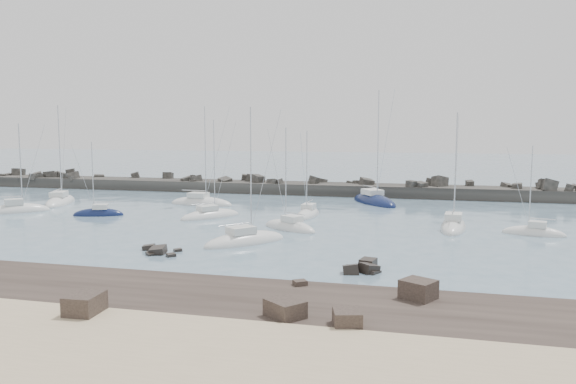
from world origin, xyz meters
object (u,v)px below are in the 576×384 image
object	(u,v)px
sailboat_1	(60,203)
sailboat_4	(201,204)
sailboat_8	(374,202)
sailboat_2	(98,214)
sailboat_10	(453,228)
sailboat_5	(290,228)
sailboat_9	(534,234)
sailboat_3	(210,216)
sailboat_0	(18,211)
sailboat_7	(245,242)
sailboat_6	(308,215)

from	to	relation	value
sailboat_1	sailboat_4	bearing A→B (deg)	11.00
sailboat_1	sailboat_8	xyz separation A→B (m)	(44.30, 11.81, 0.00)
sailboat_2	sailboat_10	bearing A→B (deg)	1.29
sailboat_8	sailboat_5	bearing A→B (deg)	-106.04
sailboat_5	sailboat_9	size ratio (longest dim) A/B	1.19
sailboat_1	sailboat_2	size ratio (longest dim) A/B	1.53
sailboat_3	sailboat_4	distance (m)	11.93
sailboat_2	sailboat_4	bearing A→B (deg)	55.30
sailboat_0	sailboat_8	xyz separation A→B (m)	(44.34, 20.53, -0.01)
sailboat_7	sailboat_10	bearing A→B (deg)	32.87
sailboat_6	sailboat_7	bearing A→B (deg)	-97.56
sailboat_1	sailboat_4	distance (m)	20.77
sailboat_2	sailboat_4	distance (m)	15.17
sailboat_1	sailboat_8	size ratio (longest dim) A/B	0.87
sailboat_5	sailboat_6	distance (m)	9.42
sailboat_4	sailboat_7	size ratio (longest dim) A/B	1.08
sailboat_1	sailboat_9	size ratio (longest dim) A/B	1.53
sailboat_3	sailboat_6	size ratio (longest dim) A/B	1.12
sailboat_2	sailboat_6	xyz separation A→B (m)	(25.72, 5.99, 0.00)
sailboat_4	sailboat_5	bearing A→B (deg)	-42.92
sailboat_1	sailboat_9	distance (m)	63.34
sailboat_6	sailboat_8	distance (m)	15.86
sailboat_0	sailboat_10	xyz separation A→B (m)	(54.81, 1.19, -0.00)
sailboat_4	sailboat_6	bearing A→B (deg)	-20.76
sailboat_5	sailboat_6	xyz separation A→B (m)	(-0.01, 9.42, 0.00)
sailboat_2	sailboat_4	world-z (taller)	sailboat_4
sailboat_6	sailboat_9	world-z (taller)	sailboat_6
sailboat_5	sailboat_1	bearing A→B (deg)	162.34
sailboat_3	sailboat_4	bearing A→B (deg)	118.26
sailboat_9	sailboat_1	bearing A→B (deg)	171.89
sailboat_2	sailboat_3	size ratio (longest dim) A/B	0.78
sailboat_0	sailboat_4	bearing A→B (deg)	31.85
sailboat_0	sailboat_7	distance (m)	37.00
sailboat_4	sailboat_5	xyz separation A→B (m)	(17.09, -15.89, -0.00)
sailboat_9	sailboat_2	bearing A→B (deg)	179.51
sailboat_5	sailboat_10	world-z (taller)	sailboat_10
sailboat_1	sailboat_8	world-z (taller)	sailboat_8
sailboat_0	sailboat_2	bearing A→B (deg)	1.07
sailboat_7	sailboat_4	bearing A→B (deg)	121.34
sailboat_4	sailboat_5	world-z (taller)	sailboat_4
sailboat_1	sailboat_6	distance (m)	37.56
sailboat_9	sailboat_0	bearing A→B (deg)	179.81
sailboat_6	sailboat_7	size ratio (longest dim) A/B	0.83
sailboat_4	sailboat_9	distance (m)	44.24
sailboat_7	sailboat_9	xyz separation A→B (m)	(27.58, 11.29, -0.00)
sailboat_2	sailboat_6	size ratio (longest dim) A/B	0.87
sailboat_1	sailboat_5	world-z (taller)	sailboat_1
sailboat_3	sailboat_10	size ratio (longest dim) A/B	0.94
sailboat_3	sailboat_7	xyz separation A→B (m)	(9.09, -13.69, 0.01)
sailboat_0	sailboat_10	distance (m)	54.82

